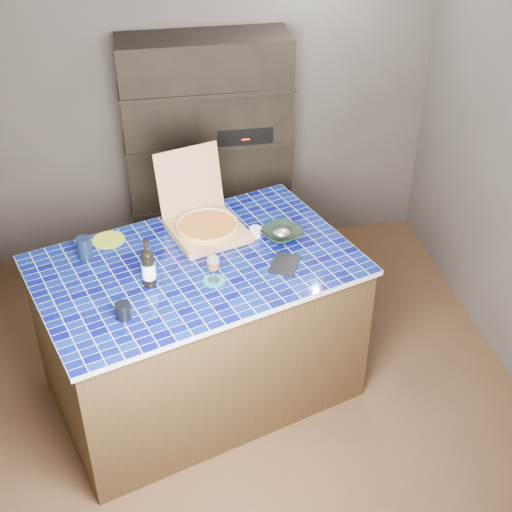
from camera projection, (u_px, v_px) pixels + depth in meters
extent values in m
plane|color=#503622|center=(243.00, 386.00, 4.61)|extent=(3.50, 3.50, 0.00)
plane|color=#524B47|center=(203.00, 100.00, 5.31)|extent=(3.50, 0.00, 3.50)
plane|color=#524B47|center=(320.00, 485.00, 2.48)|extent=(3.50, 0.00, 3.50)
cube|color=black|center=(208.00, 156.00, 5.33)|extent=(1.20, 0.40, 1.80)
cube|color=black|center=(242.00, 128.00, 5.20)|extent=(0.40, 0.32, 0.12)
cube|color=#422A1A|center=(200.00, 331.00, 4.33)|extent=(2.00, 1.58, 0.95)
cube|color=#05074E|center=(196.00, 266.00, 4.05)|extent=(2.06, 1.64, 0.03)
cube|color=tan|center=(208.00, 231.00, 4.28)|extent=(0.52, 0.52, 0.05)
cube|color=tan|center=(189.00, 180.00, 4.33)|extent=(0.42, 0.21, 0.41)
cylinder|color=tan|center=(207.00, 227.00, 4.26)|extent=(0.38, 0.38, 0.01)
cylinder|color=maroon|center=(207.00, 225.00, 4.26)|extent=(0.33, 0.33, 0.01)
torus|color=tan|center=(207.00, 225.00, 4.25)|extent=(0.38, 0.38, 0.02)
cylinder|color=black|center=(149.00, 269.00, 3.82)|extent=(0.07, 0.07, 0.20)
ellipsoid|color=black|center=(147.00, 254.00, 3.77)|extent=(0.07, 0.07, 0.04)
cylinder|color=black|center=(146.00, 247.00, 3.74)|extent=(0.03, 0.03, 0.08)
cylinder|color=white|center=(149.00, 271.00, 3.83)|extent=(0.07, 0.07, 0.09)
cylinder|color=#429FE2|center=(149.00, 275.00, 3.85)|extent=(0.08, 0.08, 0.01)
cylinder|color=#429FE2|center=(148.00, 264.00, 3.80)|extent=(0.08, 0.08, 0.01)
cylinder|color=#17747A|center=(214.00, 281.00, 3.90)|extent=(0.12, 0.12, 0.01)
cylinder|color=white|center=(214.00, 280.00, 3.90)|extent=(0.06, 0.06, 0.00)
cylinder|color=white|center=(214.00, 274.00, 3.88)|extent=(0.01, 0.01, 0.07)
ellipsoid|color=white|center=(213.00, 263.00, 3.84)|extent=(0.07, 0.07, 0.10)
cylinder|color=orange|center=(213.00, 264.00, 3.84)|extent=(0.06, 0.06, 0.05)
cylinder|color=white|center=(213.00, 260.00, 3.83)|extent=(0.06, 0.06, 0.02)
cylinder|color=black|center=(123.00, 311.00, 3.62)|extent=(0.08, 0.08, 0.09)
cube|color=black|center=(285.00, 264.00, 4.03)|extent=(0.22, 0.24, 0.02)
imported|color=black|center=(282.00, 234.00, 4.24)|extent=(0.32, 0.32, 0.06)
ellipsoid|color=silver|center=(282.00, 233.00, 4.23)|extent=(0.11, 0.09, 0.05)
cylinder|color=white|center=(255.00, 232.00, 4.26)|extent=(0.07, 0.07, 0.06)
cylinder|color=black|center=(84.00, 248.00, 4.05)|extent=(0.08, 0.08, 0.13)
cylinder|color=#A3B025|center=(109.00, 240.00, 4.24)|extent=(0.19, 0.19, 0.01)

